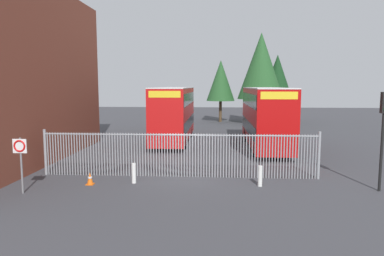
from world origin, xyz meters
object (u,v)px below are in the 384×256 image
Objects in this scene: bollard_near_left at (134,173)px; speed_limit_sign_post at (20,152)px; double_decker_bus_near_gate at (266,115)px; double_decker_bus_behind_fence_left at (174,112)px; traffic_light_kerbside at (383,123)px; bollard_center_front at (260,176)px; traffic_cone_by_gate at (90,178)px.

bollard_near_left is 4.95m from speed_limit_sign_post.
double_decker_bus_behind_fence_left is at bearing 160.74° from double_decker_bus_near_gate.
double_decker_bus_near_gate is 11.26m from traffic_light_kerbside.
double_decker_bus_near_gate is 11.38× the size of bollard_center_front.
traffic_light_kerbside is (10.51, -13.14, 0.56)m from double_decker_bus_behind_fence_left.
speed_limit_sign_post is at bearing -108.35° from double_decker_bus_behind_fence_left.
bollard_center_front is 5.70m from traffic_light_kerbside.
bollard_near_left is 1.61× the size of traffic_cone_by_gate.
double_decker_bus_behind_fence_left is at bearing 79.43° from traffic_cone_by_gate.
bollard_near_left is at bearing 177.12° from traffic_light_kerbside.
bollard_near_left is 11.26m from traffic_light_kerbside.
bollard_center_front is at bearing -98.89° from double_decker_bus_near_gate.
double_decker_bus_behind_fence_left reaches higher than traffic_cone_by_gate.
double_decker_bus_near_gate is at bearing 53.62° from bollard_near_left.
bollard_near_left reaches higher than traffic_cone_by_gate.
traffic_light_kerbside is at bearing 5.14° from speed_limit_sign_post.
traffic_light_kerbside is (10.96, -0.55, 2.51)m from bollard_near_left.
bollard_near_left is 1.00× the size of bollard_center_front.
double_decker_bus_near_gate is at bearing 108.10° from traffic_light_kerbside.
double_decker_bus_behind_fence_left is 2.51× the size of traffic_light_kerbside.
bollard_center_front is at bearing -66.95° from double_decker_bus_behind_fence_left.
speed_limit_sign_post reaches higher than bollard_center_front.
double_decker_bus_behind_fence_left is 13.37m from traffic_cone_by_gate.
bollard_center_front is (5.86, -0.14, 0.00)m from bollard_near_left.
traffic_cone_by_gate is at bearing -131.90° from double_decker_bus_near_gate.
speed_limit_sign_post is (-4.37, -1.93, 1.30)m from bollard_near_left.
speed_limit_sign_post is at bearing -134.45° from double_decker_bus_near_gate.
bollard_center_front is 1.61× the size of traffic_cone_by_gate.
speed_limit_sign_post is (-2.40, -1.54, 1.49)m from traffic_cone_by_gate.
speed_limit_sign_post is at bearing -170.05° from bollard_center_front.
double_decker_bus_near_gate is 7.44m from double_decker_bus_behind_fence_left.
bollard_center_front is (5.41, -12.72, -1.95)m from double_decker_bus_behind_fence_left.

